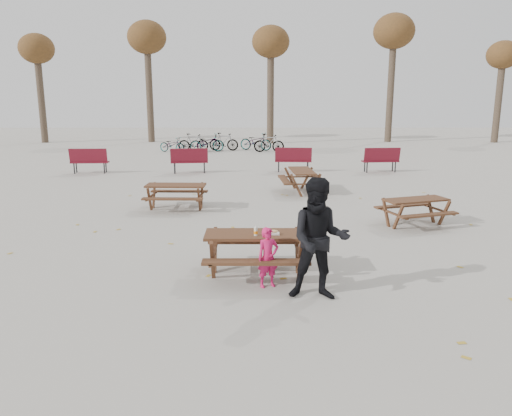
{
  "coord_description": "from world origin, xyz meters",
  "views": [
    {
      "loc": [
        -0.03,
        -8.42,
        3.16
      ],
      "look_at": [
        0.0,
        1.0,
        1.0
      ],
      "focal_mm": 35.0,
      "sensor_mm": 36.0,
      "label": 1
    }
  ],
  "objects_px": {
    "child": "(268,257)",
    "food_tray": "(274,234)",
    "picnic_table_north": "(176,197)",
    "picnic_table_far": "(302,181)",
    "soda_bottle": "(256,232)",
    "picnic_table_east": "(415,212)",
    "adult": "(319,240)",
    "main_picnic_table": "(256,243)"
  },
  "relations": [
    {
      "from": "child",
      "to": "food_tray",
      "type": "bearing_deg",
      "value": 54.06
    },
    {
      "from": "picnic_table_north",
      "to": "picnic_table_far",
      "type": "distance_m",
      "value": 4.47
    },
    {
      "from": "soda_bottle",
      "to": "picnic_table_far",
      "type": "distance_m",
      "value": 7.98
    },
    {
      "from": "picnic_table_east",
      "to": "picnic_table_north",
      "type": "distance_m",
      "value": 6.38
    },
    {
      "from": "adult",
      "to": "child",
      "type": "bearing_deg",
      "value": 152.6
    },
    {
      "from": "main_picnic_table",
      "to": "soda_bottle",
      "type": "relative_size",
      "value": 10.59
    },
    {
      "from": "main_picnic_table",
      "to": "adult",
      "type": "height_order",
      "value": "adult"
    },
    {
      "from": "picnic_table_north",
      "to": "picnic_table_far",
      "type": "relative_size",
      "value": 0.95
    },
    {
      "from": "food_tray",
      "to": "picnic_table_east",
      "type": "distance_m",
      "value": 5.03
    },
    {
      "from": "main_picnic_table",
      "to": "picnic_table_north",
      "type": "bearing_deg",
      "value": 113.05
    },
    {
      "from": "main_picnic_table",
      "to": "picnic_table_far",
      "type": "relative_size",
      "value": 1.05
    },
    {
      "from": "child",
      "to": "picnic_table_east",
      "type": "distance_m",
      "value": 5.42
    },
    {
      "from": "soda_bottle",
      "to": "picnic_table_north",
      "type": "bearing_deg",
      "value": 112.39
    },
    {
      "from": "child",
      "to": "adult",
      "type": "height_order",
      "value": "adult"
    },
    {
      "from": "picnic_table_east",
      "to": "picnic_table_north",
      "type": "xyz_separation_m",
      "value": [
        -6.12,
        1.8,
        0.02
      ]
    },
    {
      "from": "food_tray",
      "to": "picnic_table_east",
      "type": "relative_size",
      "value": 0.12
    },
    {
      "from": "picnic_table_north",
      "to": "picnic_table_far",
      "type": "bearing_deg",
      "value": 34.88
    },
    {
      "from": "picnic_table_far",
      "to": "soda_bottle",
      "type": "bearing_deg",
      "value": 164.93
    },
    {
      "from": "adult",
      "to": "picnic_table_east",
      "type": "height_order",
      "value": "adult"
    },
    {
      "from": "picnic_table_north",
      "to": "soda_bottle",
      "type": "bearing_deg",
      "value": -65.93
    },
    {
      "from": "picnic_table_far",
      "to": "child",
      "type": "bearing_deg",
      "value": 166.82
    },
    {
      "from": "main_picnic_table",
      "to": "food_tray",
      "type": "distance_m",
      "value": 0.38
    },
    {
      "from": "soda_bottle",
      "to": "child",
      "type": "xyz_separation_m",
      "value": [
        0.2,
        -0.39,
        -0.34
      ]
    },
    {
      "from": "soda_bottle",
      "to": "adult",
      "type": "xyz_separation_m",
      "value": [
        0.98,
        -0.88,
        0.12
      ]
    },
    {
      "from": "soda_bottle",
      "to": "adult",
      "type": "bearing_deg",
      "value": -41.77
    },
    {
      "from": "food_tray",
      "to": "adult",
      "type": "xyz_separation_m",
      "value": [
        0.66,
        -0.95,
        0.17
      ]
    },
    {
      "from": "soda_bottle",
      "to": "picnic_table_east",
      "type": "distance_m",
      "value": 5.32
    },
    {
      "from": "food_tray",
      "to": "picnic_table_north",
      "type": "distance_m",
      "value": 5.9
    },
    {
      "from": "adult",
      "to": "picnic_table_far",
      "type": "height_order",
      "value": "adult"
    },
    {
      "from": "soda_bottle",
      "to": "picnic_table_north",
      "type": "distance_m",
      "value": 5.83
    },
    {
      "from": "adult",
      "to": "picnic_table_north",
      "type": "bearing_deg",
      "value": 121.8
    },
    {
      "from": "main_picnic_table",
      "to": "food_tray",
      "type": "relative_size",
      "value": 10.0
    },
    {
      "from": "food_tray",
      "to": "main_picnic_table",
      "type": "bearing_deg",
      "value": 164.59
    },
    {
      "from": "child",
      "to": "picnic_table_north",
      "type": "bearing_deg",
      "value": 91.16
    },
    {
      "from": "main_picnic_table",
      "to": "picnic_table_far",
      "type": "xyz_separation_m",
      "value": [
        1.52,
        7.67,
        -0.22
      ]
    },
    {
      "from": "child",
      "to": "soda_bottle",
      "type": "bearing_deg",
      "value": 96.02
    },
    {
      "from": "child",
      "to": "picnic_table_north",
      "type": "xyz_separation_m",
      "value": [
        -2.42,
        5.76,
        -0.16
      ]
    },
    {
      "from": "child",
      "to": "picnic_table_north",
      "type": "height_order",
      "value": "child"
    },
    {
      "from": "adult",
      "to": "picnic_table_north",
      "type": "height_order",
      "value": "adult"
    },
    {
      "from": "child",
      "to": "picnic_table_far",
      "type": "distance_m",
      "value": 8.32
    },
    {
      "from": "main_picnic_table",
      "to": "picnic_table_north",
      "type": "distance_m",
      "value": 5.68
    },
    {
      "from": "main_picnic_table",
      "to": "child",
      "type": "relative_size",
      "value": 1.76
    }
  ]
}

